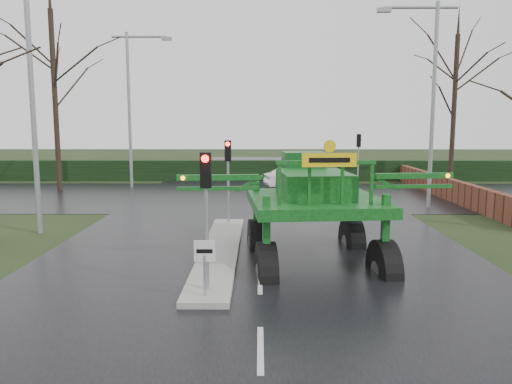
{
  "coord_description": "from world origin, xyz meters",
  "views": [
    {
      "loc": [
        -0.03,
        -12.83,
        4.2
      ],
      "look_at": [
        -0.13,
        3.18,
        2.0
      ],
      "focal_mm": 35.0,
      "sensor_mm": 36.0,
      "label": 1
    }
  ],
  "objects_px": {
    "traffic_signal_far": "(358,148)",
    "traffic_signal_near": "(206,191)",
    "keep_left_sign": "(205,259)",
    "street_light_left_near": "(39,75)",
    "street_light_right": "(428,87)",
    "white_sedan": "(296,188)",
    "street_light_left_far": "(133,96)",
    "traffic_signal_mid": "(228,163)",
    "crop_sprayer": "(266,195)"
  },
  "relations": [
    {
      "from": "crop_sprayer",
      "to": "traffic_signal_near",
      "type": "bearing_deg",
      "value": -132.84
    },
    {
      "from": "traffic_signal_near",
      "to": "street_light_left_far",
      "type": "distance_m",
      "value": 22.37
    },
    {
      "from": "traffic_signal_far",
      "to": "street_light_left_far",
      "type": "bearing_deg",
      "value": 0.03
    },
    {
      "from": "street_light_right",
      "to": "white_sedan",
      "type": "distance_m",
      "value": 11.2
    },
    {
      "from": "street_light_left_near",
      "to": "crop_sprayer",
      "type": "relative_size",
      "value": 1.19
    },
    {
      "from": "keep_left_sign",
      "to": "street_light_left_near",
      "type": "relative_size",
      "value": 0.14
    },
    {
      "from": "traffic_signal_near",
      "to": "crop_sprayer",
      "type": "height_order",
      "value": "crop_sprayer"
    },
    {
      "from": "traffic_signal_far",
      "to": "street_light_left_near",
      "type": "xyz_separation_m",
      "value": [
        -14.69,
        -14.01,
        3.4
      ]
    },
    {
      "from": "traffic_signal_far",
      "to": "street_light_right",
      "type": "relative_size",
      "value": 0.35
    },
    {
      "from": "traffic_signal_far",
      "to": "white_sedan",
      "type": "distance_m",
      "value": 4.92
    },
    {
      "from": "traffic_signal_near",
      "to": "keep_left_sign",
      "type": "bearing_deg",
      "value": -90.0
    },
    {
      "from": "traffic_signal_near",
      "to": "street_light_right",
      "type": "xyz_separation_m",
      "value": [
        9.49,
        13.01,
        3.4
      ]
    },
    {
      "from": "traffic_signal_mid",
      "to": "street_light_left_near",
      "type": "distance_m",
      "value": 7.83
    },
    {
      "from": "keep_left_sign",
      "to": "white_sedan",
      "type": "xyz_separation_m",
      "value": [
        3.65,
        20.95,
        -1.06
      ]
    },
    {
      "from": "street_light_left_near",
      "to": "traffic_signal_near",
      "type": "bearing_deg",
      "value": -45.47
    },
    {
      "from": "street_light_right",
      "to": "white_sedan",
      "type": "xyz_separation_m",
      "value": [
        -5.84,
        7.45,
        -5.99
      ]
    },
    {
      "from": "traffic_signal_near",
      "to": "white_sedan",
      "type": "relative_size",
      "value": 0.87
    },
    {
      "from": "street_light_left_near",
      "to": "white_sedan",
      "type": "bearing_deg",
      "value": 51.9
    },
    {
      "from": "crop_sprayer",
      "to": "traffic_signal_mid",
      "type": "bearing_deg",
      "value": 97.32
    },
    {
      "from": "traffic_signal_near",
      "to": "street_light_left_far",
      "type": "xyz_separation_m",
      "value": [
        -6.89,
        21.01,
        3.4
      ]
    },
    {
      "from": "street_light_left_far",
      "to": "white_sedan",
      "type": "height_order",
      "value": "street_light_left_far"
    },
    {
      "from": "traffic_signal_near",
      "to": "white_sedan",
      "type": "height_order",
      "value": "traffic_signal_near"
    },
    {
      "from": "street_light_right",
      "to": "crop_sprayer",
      "type": "height_order",
      "value": "street_light_right"
    },
    {
      "from": "keep_left_sign",
      "to": "crop_sprayer",
      "type": "distance_m",
      "value": 3.02
    },
    {
      "from": "traffic_signal_far",
      "to": "traffic_signal_near",
      "type": "bearing_deg",
      "value": 69.64
    },
    {
      "from": "white_sedan",
      "to": "traffic_signal_far",
      "type": "bearing_deg",
      "value": -95.39
    },
    {
      "from": "keep_left_sign",
      "to": "traffic_signal_far",
      "type": "relative_size",
      "value": 0.38
    },
    {
      "from": "traffic_signal_mid",
      "to": "traffic_signal_far",
      "type": "height_order",
      "value": "same"
    },
    {
      "from": "traffic_signal_near",
      "to": "traffic_signal_far",
      "type": "distance_m",
      "value": 22.42
    },
    {
      "from": "street_light_left_near",
      "to": "traffic_signal_far",
      "type": "bearing_deg",
      "value": 43.63
    },
    {
      "from": "traffic_signal_mid",
      "to": "street_light_left_far",
      "type": "bearing_deg",
      "value": 118.86
    },
    {
      "from": "keep_left_sign",
      "to": "traffic_signal_mid",
      "type": "bearing_deg",
      "value": 90.0
    },
    {
      "from": "traffic_signal_far",
      "to": "street_light_left_far",
      "type": "relative_size",
      "value": 0.35
    },
    {
      "from": "keep_left_sign",
      "to": "crop_sprayer",
      "type": "relative_size",
      "value": 0.16
    },
    {
      "from": "traffic_signal_far",
      "to": "street_light_left_near",
      "type": "bearing_deg",
      "value": 43.63
    },
    {
      "from": "street_light_left_near",
      "to": "white_sedan",
      "type": "xyz_separation_m",
      "value": [
        10.55,
        13.45,
        -5.99
      ]
    },
    {
      "from": "street_light_right",
      "to": "crop_sprayer",
      "type": "xyz_separation_m",
      "value": [
        -8.04,
        -11.13,
        -3.77
      ]
    },
    {
      "from": "street_light_left_far",
      "to": "street_light_left_near",
      "type": "bearing_deg",
      "value": -90.0
    },
    {
      "from": "traffic_signal_far",
      "to": "street_light_right",
      "type": "height_order",
      "value": "street_light_right"
    },
    {
      "from": "traffic_signal_far",
      "to": "white_sedan",
      "type": "xyz_separation_m",
      "value": [
        -4.15,
        -0.56,
        -2.59
      ]
    },
    {
      "from": "traffic_signal_near",
      "to": "street_light_left_near",
      "type": "distance_m",
      "value": 10.4
    },
    {
      "from": "keep_left_sign",
      "to": "traffic_signal_far",
      "type": "xyz_separation_m",
      "value": [
        7.8,
        21.51,
        1.53
      ]
    },
    {
      "from": "street_light_right",
      "to": "street_light_left_far",
      "type": "xyz_separation_m",
      "value": [
        -16.39,
        8.0,
        0.0
      ]
    },
    {
      "from": "traffic_signal_mid",
      "to": "crop_sprayer",
      "type": "bearing_deg",
      "value": -77.6
    },
    {
      "from": "traffic_signal_near",
      "to": "traffic_signal_far",
      "type": "relative_size",
      "value": 1.0
    },
    {
      "from": "traffic_signal_far",
      "to": "crop_sprayer",
      "type": "relative_size",
      "value": 0.42
    },
    {
      "from": "street_light_left_far",
      "to": "white_sedan",
      "type": "relative_size",
      "value": 2.48
    },
    {
      "from": "keep_left_sign",
      "to": "white_sedan",
      "type": "height_order",
      "value": "keep_left_sign"
    },
    {
      "from": "keep_left_sign",
      "to": "street_light_left_near",
      "type": "distance_m",
      "value": 11.32
    },
    {
      "from": "crop_sprayer",
      "to": "white_sedan",
      "type": "bearing_deg",
      "value": 78.18
    }
  ]
}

